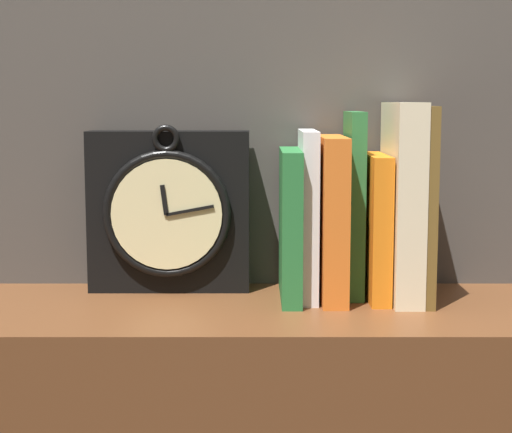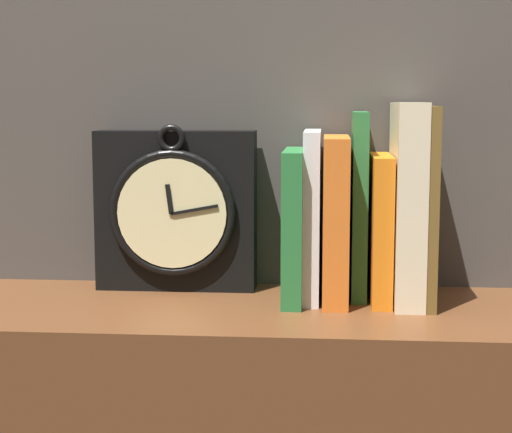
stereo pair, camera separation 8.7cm
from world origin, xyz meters
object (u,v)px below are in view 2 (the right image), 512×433
object	(u,v)px
book_slot1_white	(312,215)
book_slot6_brown	(427,205)
book_slot2_orange	(336,219)
book_slot4_orange	(380,228)
book_slot5_cream	(407,203)
book_slot3_green	(359,205)
clock	(176,210)
book_slot0_green	(294,225)

from	to	relation	value
book_slot1_white	book_slot6_brown	size ratio (longest dim) A/B	0.87
book_slot2_orange	book_slot4_orange	distance (m)	0.06
book_slot2_orange	book_slot5_cream	world-z (taller)	book_slot5_cream
book_slot5_cream	book_slot6_brown	bearing A→B (deg)	1.44
book_slot5_cream	book_slot3_green	bearing A→B (deg)	159.76
clock	book_slot5_cream	xyz separation A→B (m)	(0.31, -0.05, 0.02)
book_slot1_white	book_slot5_cream	bearing A→B (deg)	-4.50
clock	book_slot6_brown	bearing A→B (deg)	-7.62
clock	book_slot1_white	world-z (taller)	clock
clock	book_slot3_green	distance (m)	0.25
book_slot0_green	book_slot4_orange	distance (m)	0.11
book_slot2_orange	book_slot6_brown	distance (m)	0.12
book_slot1_white	book_slot3_green	distance (m)	0.06
book_slot3_green	book_slot5_cream	world-z (taller)	book_slot5_cream
clock	book_slot2_orange	world-z (taller)	clock
book_slot0_green	book_slot4_orange	bearing A→B (deg)	2.82
book_slot1_white	book_slot3_green	size ratio (longest dim) A/B	0.90
book_slot2_orange	book_slot4_orange	xyz separation A→B (m)	(0.06, 0.00, -0.01)
book_slot2_orange	book_slot3_green	size ratio (longest dim) A/B	0.87
book_slot0_green	book_slot2_orange	xyz separation A→B (m)	(0.05, 0.00, 0.01)
book_slot1_white	book_slot2_orange	distance (m)	0.03
clock	book_slot6_brown	world-z (taller)	book_slot6_brown
book_slot0_green	book_slot2_orange	distance (m)	0.06
book_slot1_white	book_slot3_green	bearing A→B (deg)	11.74
book_slot0_green	book_slot3_green	bearing A→B (deg)	14.27
book_slot2_orange	book_slot6_brown	size ratio (longest dim) A/B	0.84
book_slot5_cream	book_slot0_green	bearing A→B (deg)	179.69
book_slot1_white	book_slot4_orange	bearing A→B (deg)	-2.12
book_slot4_orange	book_slot5_cream	bearing A→B (deg)	-10.78
book_slot3_green	book_slot1_white	bearing A→B (deg)	-168.26
book_slot2_orange	book_slot5_cream	distance (m)	0.09
book_slot4_orange	clock	bearing A→B (deg)	171.95
book_slot6_brown	book_slot4_orange	bearing A→B (deg)	174.43
book_slot5_cream	book_slot6_brown	xyz separation A→B (m)	(0.03, 0.00, -0.00)
book_slot4_orange	book_slot6_brown	size ratio (longest dim) A/B	0.75
book_slot1_white	clock	bearing A→B (deg)	169.18
book_slot1_white	book_slot4_orange	world-z (taller)	book_slot1_white
book_slot4_orange	book_slot3_green	bearing A→B (deg)	149.70
book_slot0_green	book_slot3_green	size ratio (longest dim) A/B	0.80
book_slot0_green	book_slot5_cream	world-z (taller)	book_slot5_cream
book_slot2_orange	book_slot4_orange	size ratio (longest dim) A/B	1.13
clock	book_slot4_orange	distance (m)	0.28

